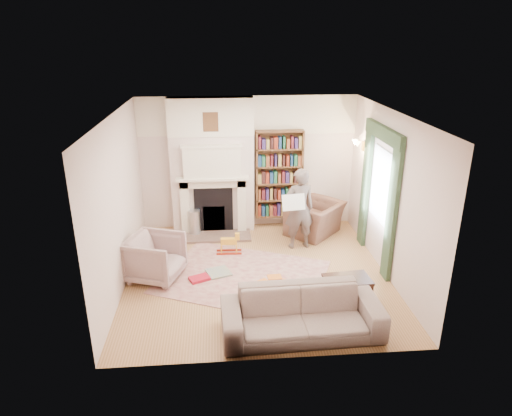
{
  "coord_description": "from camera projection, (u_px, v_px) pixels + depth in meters",
  "views": [
    {
      "loc": [
        -0.62,
        -7.06,
        3.97
      ],
      "look_at": [
        0.0,
        0.25,
        1.15
      ],
      "focal_mm": 32.0,
      "sensor_mm": 36.0,
      "label": 1
    }
  ],
  "objects": [
    {
      "name": "newspaper",
      "position": [
        294.0,
        202.0,
        8.49
      ],
      "size": [
        0.45,
        0.19,
        0.3
      ],
      "primitive_type": "cube",
      "rotation": [
        -0.35,
        0.0,
        0.16
      ],
      "color": "white",
      "rests_on": "man_reading"
    },
    {
      "name": "fireplace",
      "position": [
        212.0,
        167.0,
        9.38
      ],
      "size": [
        1.7,
        0.58,
        2.8
      ],
      "color": "beige",
      "rests_on": "floor"
    },
    {
      "name": "man_reading",
      "position": [
        299.0,
        209.0,
        8.77
      ],
      "size": [
        0.64,
        0.47,
        1.61
      ],
      "primitive_type": "imported",
      "rotation": [
        0.0,
        0.0,
        3.3
      ],
      "color": "#594C47",
      "rests_on": "floor"
    },
    {
      "name": "wall_right",
      "position": [
        390.0,
        195.0,
        7.71
      ],
      "size": [
        0.0,
        4.5,
        4.5
      ],
      "primitive_type": "plane",
      "rotation": [
        1.57,
        0.0,
        -1.57
      ],
      "color": "beige",
      "rests_on": "floor"
    },
    {
      "name": "board_game",
      "position": [
        219.0,
        272.0,
        8.03
      ],
      "size": [
        0.49,
        0.49,
        0.03
      ],
      "primitive_type": "cube",
      "rotation": [
        0.0,
        0.0,
        0.34
      ],
      "color": "gold",
      "rests_on": "rug"
    },
    {
      "name": "rocking_horse",
      "position": [
        229.0,
        243.0,
        8.71
      ],
      "size": [
        0.49,
        0.21,
        0.42
      ],
      "primitive_type": null,
      "rotation": [
        0.0,
        0.0,
        -0.04
      ],
      "color": "gold",
      "rests_on": "rug"
    },
    {
      "name": "wall_left",
      "position": [
        119.0,
        203.0,
        7.35
      ],
      "size": [
        0.0,
        4.5,
        4.5
      ],
      "primitive_type": "plane",
      "rotation": [
        1.57,
        0.0,
        1.57
      ],
      "color": "beige",
      "rests_on": "floor"
    },
    {
      "name": "curtain_left",
      "position": [
        392.0,
        213.0,
        7.5
      ],
      "size": [
        0.07,
        0.32,
        2.4
      ],
      "primitive_type": "cube",
      "color": "#2C422A",
      "rests_on": "floor"
    },
    {
      "name": "sofa",
      "position": [
        302.0,
        313.0,
        6.33
      ],
      "size": [
        2.25,
        0.94,
        0.65
      ],
      "primitive_type": "imported",
      "rotation": [
        0.0,
        0.0,
        0.03
      ],
      "color": "gray",
      "rests_on": "floor"
    },
    {
      "name": "paraffin_heater",
      "position": [
        195.0,
        223.0,
        9.49
      ],
      "size": [
        0.3,
        0.3,
        0.55
      ],
      "primitive_type": "cylinder",
      "rotation": [
        0.0,
        0.0,
        -0.27
      ],
      "color": "#B6B8BE",
      "rests_on": "floor"
    },
    {
      "name": "comic_annuals",
      "position": [
        273.0,
        283.0,
        7.71
      ],
      "size": [
        0.73,
        0.6,
        0.02
      ],
      "color": "red",
      "rests_on": "rug"
    },
    {
      "name": "pelmet",
      "position": [
        384.0,
        133.0,
        7.73
      ],
      "size": [
        0.09,
        1.7,
        0.24
      ],
      "primitive_type": "cube",
      "color": "#2C422A",
      "rests_on": "wall_right"
    },
    {
      "name": "curtain_right",
      "position": [
        366.0,
        186.0,
        8.8
      ],
      "size": [
        0.07,
        0.32,
        2.4
      ],
      "primitive_type": "cube",
      "color": "#2C422A",
      "rests_on": "floor"
    },
    {
      "name": "armchair_reading",
      "position": [
        315.0,
        218.0,
        9.53
      ],
      "size": [
        1.41,
        1.42,
        0.7
      ],
      "primitive_type": "imported",
      "rotation": [
        0.0,
        0.0,
        3.95
      ],
      "color": "brown",
      "rests_on": "floor"
    },
    {
      "name": "rug",
      "position": [
        243.0,
        277.0,
        7.93
      ],
      "size": [
        3.31,
        2.98,
        0.01
      ],
      "primitive_type": "cube",
      "rotation": [
        0.0,
        0.0,
        -0.41
      ],
      "color": "#C7AF97",
      "rests_on": "floor"
    },
    {
      "name": "ceiling",
      "position": [
        257.0,
        114.0,
        7.03
      ],
      "size": [
        4.5,
        4.5,
        0.0
      ],
      "primitive_type": "plane",
      "rotation": [
        3.14,
        0.0,
        0.0
      ],
      "color": "white",
      "rests_on": "wall_back"
    },
    {
      "name": "wall_back",
      "position": [
        248.0,
        163.0,
        9.63
      ],
      "size": [
        4.5,
        0.0,
        4.5
      ],
      "primitive_type": "plane",
      "rotation": [
        1.57,
        0.0,
        0.0
      ],
      "color": "beige",
      "rests_on": "floor"
    },
    {
      "name": "coffee_table",
      "position": [
        347.0,
        291.0,
        7.07
      ],
      "size": [
        0.74,
        0.51,
        0.45
      ],
      "primitive_type": null,
      "rotation": [
        0.0,
        0.0,
        0.08
      ],
      "color": "black",
      "rests_on": "floor"
    },
    {
      "name": "wall_front",
      "position": [
        274.0,
        263.0,
        5.44
      ],
      "size": [
        4.5,
        0.0,
        4.5
      ],
      "primitive_type": "plane",
      "rotation": [
        -1.57,
        0.0,
        0.0
      ],
      "color": "beige",
      "rests_on": "floor"
    },
    {
      "name": "floor",
      "position": [
        257.0,
        274.0,
        8.03
      ],
      "size": [
        4.5,
        4.5,
        0.0
      ],
      "primitive_type": "plane",
      "color": "olive",
      "rests_on": "ground"
    },
    {
      "name": "bookcase",
      "position": [
        279.0,
        174.0,
        9.64
      ],
      "size": [
        1.0,
        0.24,
        1.85
      ],
      "primitive_type": "cube",
      "color": "brown",
      "rests_on": "floor"
    },
    {
      "name": "wall_sconce",
      "position": [
        354.0,
        146.0,
        8.91
      ],
      "size": [
        0.2,
        0.24,
        0.24
      ],
      "primitive_type": null,
      "color": "gold",
      "rests_on": "wall_right"
    },
    {
      "name": "armchair_left",
      "position": [
        155.0,
        258.0,
        7.76
      ],
      "size": [
        1.09,
        1.07,
        0.78
      ],
      "primitive_type": "imported",
      "rotation": [
        0.0,
        0.0,
        1.24
      ],
      "color": "#BEAD9D",
      "rests_on": "floor"
    },
    {
      "name": "game_box_lid",
      "position": [
        199.0,
        279.0,
        7.81
      ],
      "size": [
        0.4,
        0.34,
        0.06
      ],
      "primitive_type": "cube",
      "rotation": [
        0.0,
        0.0,
        0.42
      ],
      "color": "#B01428",
      "rests_on": "rug"
    },
    {
      "name": "window",
      "position": [
        381.0,
        185.0,
        8.06
      ],
      "size": [
        0.02,
        0.9,
        1.3
      ],
      "primitive_type": "cube",
      "color": "silver",
      "rests_on": "wall_right"
    }
  ]
}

